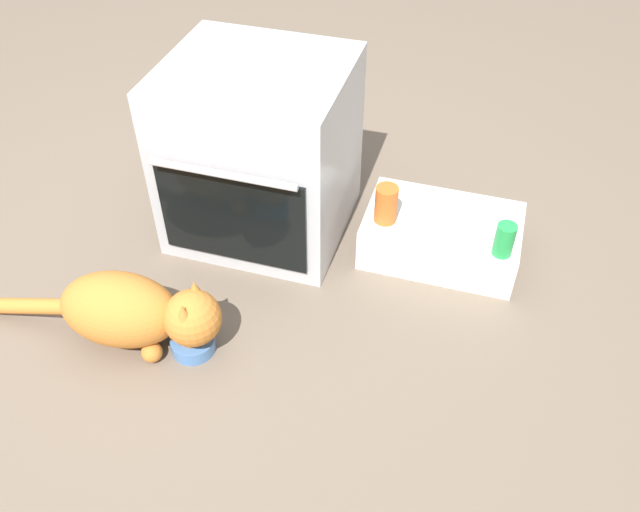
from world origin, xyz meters
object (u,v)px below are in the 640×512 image
at_px(pantry_cabinet, 441,236).
at_px(sauce_jar, 386,204).
at_px(food_bowl, 193,343).
at_px(cat, 133,311).
at_px(oven, 260,152).
at_px(soda_can, 504,240).

relative_size(pantry_cabinet, sauce_jar, 3.93).
bearing_deg(sauce_jar, food_bowl, -128.13).
bearing_deg(cat, oven, 70.27).
bearing_deg(cat, soda_can, 23.42).
relative_size(cat, sauce_jar, 5.90).
bearing_deg(soda_can, pantry_cabinet, 148.74).
bearing_deg(pantry_cabinet, oven, -178.04).
relative_size(oven, pantry_cabinet, 1.20).
xyz_separation_m(cat, sauce_jar, (0.66, 0.63, 0.10)).
xyz_separation_m(oven, food_bowl, (-0.00, -0.66, -0.30)).
bearing_deg(cat, sauce_jar, 38.95).
bearing_deg(oven, soda_can, -6.78).
xyz_separation_m(food_bowl, sauce_jar, (0.48, 0.61, 0.21)).
bearing_deg(oven, cat, -105.31).
height_order(oven, sauce_jar, oven).
relative_size(pantry_cabinet, soda_can, 4.59).
height_order(cat, sauce_jar, sauce_jar).
height_order(pantry_cabinet, soda_can, soda_can).
bearing_deg(sauce_jar, cat, -136.63).
xyz_separation_m(oven, pantry_cabinet, (0.68, 0.02, -0.25)).
distance_m(pantry_cabinet, food_bowl, 0.96).
relative_size(oven, sauce_jar, 4.72).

